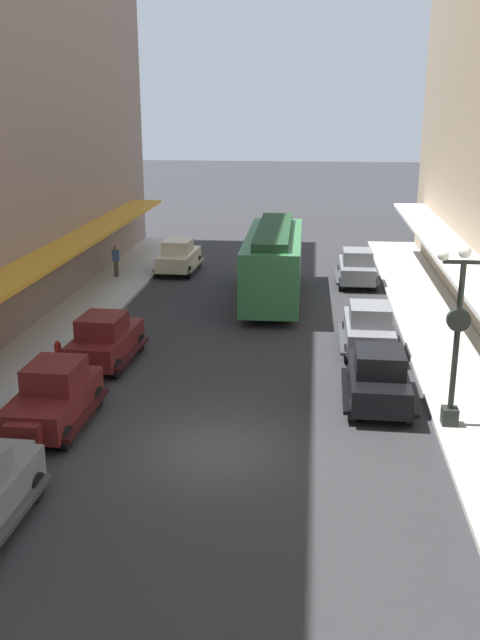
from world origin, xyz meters
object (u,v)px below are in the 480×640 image
(parked_car_2, at_px, (378,376))
(parked_car_5, at_px, (179,256))
(parked_car_3, at_px, (369,327))
(streetcar, at_px, (274,260))
(parked_car_6, at_px, (54,395))
(fire_hydrant, at_px, (58,352))
(parked_car_0, at_px, (105,338))
(lamp_post_with_clock, at_px, (458,329))
(pedestrian_0, at_px, (116,261))
(parked_car_4, at_px, (357,266))

(parked_car_2, height_order, parked_car_5, same)
(parked_car_3, xyz_separation_m, streetcar, (-3.96, 6.89, 0.96))
(parked_car_6, bearing_deg, fire_hydrant, 108.65)
(parked_car_5, relative_size, fire_hydrant, 5.25)
(parked_car_6, height_order, streetcar, streetcar)
(parked_car_2, bearing_deg, parked_car_0, 164.05)
(parked_car_0, relative_size, parked_car_2, 1.01)
(lamp_post_with_clock, xyz_separation_m, fire_hydrant, (-12.75, 3.64, -2.42))
(parked_car_5, bearing_deg, pedestrian_0, -147.73)
(parked_car_4, bearing_deg, parked_car_6, -118.04)
(parked_car_0, bearing_deg, parked_car_6, -89.96)
(parked_car_5, xyz_separation_m, lamp_post_with_clock, (11.28, -18.50, 2.04))
(parked_car_6, bearing_deg, streetcar, 69.43)
(parked_car_0, height_order, pedestrian_0, parked_car_0)
(parked_car_0, relative_size, lamp_post_with_clock, 0.84)
(parked_car_2, relative_size, streetcar, 0.44)
(parked_car_2, xyz_separation_m, lamp_post_with_clock, (1.90, -1.54, 2.04))
(parked_car_0, relative_size, parked_car_3, 1.01)
(parked_car_2, bearing_deg, lamp_post_with_clock, -39.09)
(parked_car_0, distance_m, parked_car_2, 9.68)
(parked_car_0, distance_m, lamp_post_with_clock, 12.14)
(parked_car_2, xyz_separation_m, parked_car_3, (0.05, 5.01, 0.00))
(parked_car_6, xyz_separation_m, lamp_post_with_clock, (11.20, 0.94, 2.04))
(parked_car_5, height_order, streetcar, streetcar)
(fire_hydrant, relative_size, pedestrian_0, 0.50)
(parked_car_2, relative_size, parked_car_5, 0.99)
(fire_hydrant, xyz_separation_m, pedestrian_0, (-1.51, 12.97, 0.43))
(parked_car_5, relative_size, pedestrian_0, 2.63)
(lamp_post_with_clock, bearing_deg, fire_hydrant, 164.06)
(parked_car_4, xyz_separation_m, parked_car_6, (-9.44, -17.73, 0.00))
(parked_car_4, bearing_deg, streetcar, -140.36)
(parked_car_4, distance_m, parked_car_6, 20.09)
(parked_car_6, bearing_deg, pedestrian_0, 99.87)
(parked_car_3, distance_m, pedestrian_0, 15.98)
(fire_hydrant, bearing_deg, parked_car_2, -10.96)
(parked_car_5, distance_m, lamp_post_with_clock, 21.76)
(parked_car_5, distance_m, pedestrian_0, 3.52)
(parked_car_5, height_order, parked_car_6, same)
(parked_car_3, distance_m, streetcar, 8.00)
(streetcar, bearing_deg, fire_hydrant, -125.32)
(parked_car_2, distance_m, streetcar, 12.56)
(parked_car_2, relative_size, fire_hydrant, 5.22)
(parked_car_0, bearing_deg, pedestrian_0, 103.81)
(parked_car_4, distance_m, fire_hydrant, 17.14)
(parked_car_3, distance_m, parked_car_5, 15.22)
(parked_car_0, xyz_separation_m, lamp_post_with_clock, (11.21, -4.20, 2.04))
(parked_car_3, distance_m, parked_car_6, 11.98)
(parked_car_3, relative_size, streetcar, 0.44)
(parked_car_2, xyz_separation_m, pedestrian_0, (-12.36, 15.08, 0.05))
(parked_car_5, height_order, pedestrian_0, parked_car_5)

